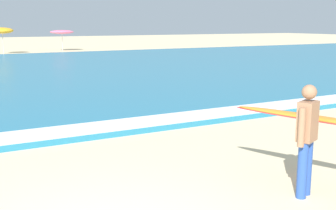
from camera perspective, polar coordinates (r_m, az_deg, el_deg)
surf_foam at (r=10.16m, az=-18.84°, el=-3.92°), size 120.00×1.14×0.01m
surfer_with_board at (r=7.04m, az=18.53°, el=-2.84°), size 1.43×2.84×1.73m
beach_umbrella_3 at (r=39.48m, az=-20.97°, el=9.13°), size 1.79×1.82×2.28m
beach_umbrella_4 at (r=42.47m, az=-13.78°, el=9.31°), size 2.19×2.20×1.95m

